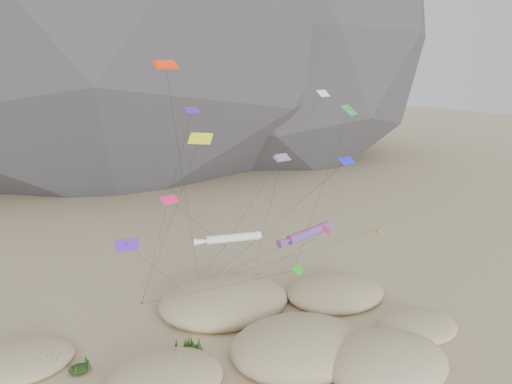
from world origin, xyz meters
The scene contains 9 objects.
ground centered at (0.00, 0.00, 0.00)m, with size 500.00×500.00×0.00m, color #CCB789.
dunes centered at (-1.57, 4.15, 0.78)m, with size 50.19×39.44×4.13m.
dune_grass centered at (0.59, 4.71, 0.83)m, with size 41.05×28.72×1.47m.
kite_stakes centered at (1.64, 23.49, 0.15)m, with size 23.96×6.54×0.30m.
rainbow_tube_kite centered at (5.99, 9.03, 10.88)m, with size 8.87×17.37×11.76m.
white_tube_kite centered at (-2.11, 11.98, 10.60)m, with size 7.17×13.25×11.34m.
orange_parafoil centered at (-6.92, 17.22, 28.61)m, with size 6.96×8.74×29.48m.
multi_parafoil centered at (2.89, 9.59, 19.20)m, with size 6.74×19.03×19.99m.
delta_kites centered at (3.44, 10.95, 17.08)m, with size 31.28×20.05×26.02m.
Camera 1 is at (-21.54, -35.81, 28.85)m, focal length 35.00 mm.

